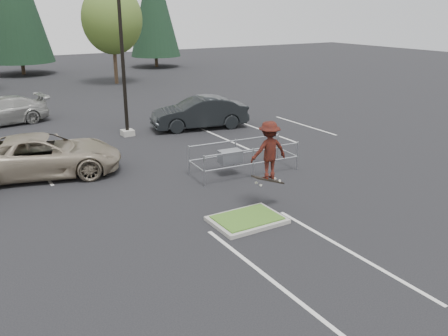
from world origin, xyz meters
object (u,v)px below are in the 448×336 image
skateboarder (269,151)px  car_far_silver (0,111)px  decid_c (112,21)px  cart_corral (233,156)px  car_l_tan (42,155)px  light_pole (122,46)px  car_r_charc (199,113)px  conif_c (154,3)px

skateboarder → car_far_silver: bearing=-63.5°
decid_c → cart_corral: bearing=-98.7°
cart_corral → car_l_tan: 7.54m
light_pole → car_r_charc: (4.00, -0.50, -3.70)m
decid_c → car_r_charc: (-1.49, -18.33, -4.39)m
light_pole → decid_c: 18.67m
light_pole → decid_c: (5.49, 17.83, 0.69)m
decid_c → conif_c: (8.01, 9.67, 1.59)m
light_pole → car_l_tan: 7.51m
decid_c → car_l_tan: decid_c is taller
decid_c → cart_corral: 26.49m
light_pole → conif_c: bearing=63.9°
skateboarder → car_l_tan: size_ratio=0.37×
cart_corral → skateboarder: size_ratio=1.97×
light_pole → skateboarder: size_ratio=4.59×
car_r_charc → skateboarder: bearing=-5.1°
car_r_charc → car_far_silver: car_r_charc is taller
light_pole → car_l_tan: size_ratio=1.71×
cart_corral → car_r_charc: 7.87m
cart_corral → light_pole: bearing=105.1°
conif_c → cart_corral: size_ratio=2.88×
skateboarder → decid_c: bearing=-92.0°
cart_corral → decid_c: bearing=85.5°
decid_c → light_pole: bearing=-107.1°
conif_c → car_l_tan: 37.18m
cart_corral → car_l_tan: bearing=154.1°
decid_c → car_l_tan: bearing=-115.5°
car_l_tan → skateboarder: bearing=-126.2°
decid_c → cart_corral: decid_c is taller
car_far_silver → light_pole: bearing=33.4°
light_pole → car_r_charc: size_ratio=1.94×
skateboarder → car_r_charc: bearing=-99.5°
conif_c → cart_corral: conif_c is taller
conif_c → car_far_silver: 29.22m
light_pole → car_far_silver: (-5.34, 6.00, -3.78)m
light_pole → car_l_tan: bearing=-140.1°
cart_corral → car_r_charc: bearing=75.9°
skateboarder → car_r_charc: 11.46m
decid_c → skateboarder: bearing=-99.3°
decid_c → car_r_charc: size_ratio=1.61×
cart_corral → car_far_silver: bearing=120.4°
light_pole → cart_corral: (1.52, -7.96, -3.80)m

